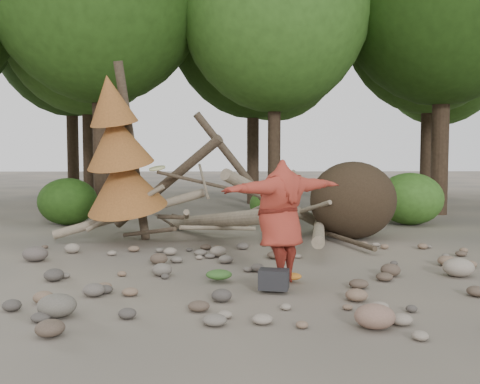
{
  "coord_description": "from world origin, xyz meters",
  "views": [
    {
      "loc": [
        -0.58,
        -9.21,
        2.15
      ],
      "look_at": [
        -0.35,
        1.5,
        1.4
      ],
      "focal_mm": 40.0,
      "sensor_mm": 36.0,
      "label": 1
    }
  ],
  "objects": [
    {
      "name": "cloth_orange",
      "position": [
        0.49,
        -0.38,
        0.06
      ],
      "size": [
        0.32,
        0.26,
        0.12
      ],
      "primitive_type": "ellipsoid",
      "color": "#BC6C20",
      "rests_on": "ground"
    },
    {
      "name": "backpack",
      "position": [
        0.13,
        -1.03,
        0.15
      ],
      "size": [
        0.51,
        0.39,
        0.31
      ],
      "primitive_type": "cube",
      "rotation": [
        0.0,
        0.0,
        -0.21
      ],
      "color": "black",
      "rests_on": "ground"
    },
    {
      "name": "boulder_front_left",
      "position": [
        -2.86,
        -2.21,
        0.15
      ],
      "size": [
        0.52,
        0.46,
        0.31
      ],
      "primitive_type": "ellipsoid",
      "color": "#625D52",
      "rests_on": "ground"
    },
    {
      "name": "dead_conifer",
      "position": [
        -3.12,
        3.37,
        2.11
      ],
      "size": [
        2.06,
        2.16,
        4.35
      ],
      "color": "#4C3F30",
      "rests_on": "ground"
    },
    {
      "name": "bush_left",
      "position": [
        -5.5,
        7.2,
        0.72
      ],
      "size": [
        1.8,
        1.8,
        1.44
      ],
      "primitive_type": "ellipsoid",
      "color": "#224612",
      "rests_on": "ground"
    },
    {
      "name": "boulder_front_right",
      "position": [
        1.23,
        -2.77,
        0.15
      ],
      "size": [
        0.51,
        0.46,
        0.3
      ],
      "primitive_type": "ellipsoid",
      "color": "#856353",
      "rests_on": "ground"
    },
    {
      "name": "boulder_mid_left",
      "position": [
        -4.48,
        1.53,
        0.15
      ],
      "size": [
        0.51,
        0.46,
        0.3
      ],
      "primitive_type": "ellipsoid",
      "color": "#5A514C",
      "rests_on": "ground"
    },
    {
      "name": "bush_mid",
      "position": [
        0.8,
        7.8,
        0.56
      ],
      "size": [
        1.4,
        1.4,
        1.12
      ],
      "primitive_type": "ellipsoid",
      "color": "#2D5819",
      "rests_on": "ground"
    },
    {
      "name": "deadfall_pile",
      "position": [
        2.02,
        4.24,
        0.95
      ],
      "size": [
        8.55,
        5.24,
        3.3
      ],
      "color": "#332619",
      "rests_on": "ground"
    },
    {
      "name": "frisbee_thrower",
      "position": [
        0.26,
        -0.66,
        1.08
      ],
      "size": [
        3.25,
        1.99,
        2.0
      ],
      "color": "maroon",
      "rests_on": "ground"
    },
    {
      "name": "boulder_mid_right",
      "position": [
        3.48,
        0.01,
        0.16
      ],
      "size": [
        0.55,
        0.49,
        0.33
      ],
      "primitive_type": "ellipsoid",
      "color": "gray",
      "rests_on": "ground"
    },
    {
      "name": "bush_right",
      "position": [
        5.0,
        7.0,
        0.8
      ],
      "size": [
        2.0,
        2.0,
        1.6
      ],
      "primitive_type": "ellipsoid",
      "color": "#386920",
      "rests_on": "ground"
    },
    {
      "name": "ground",
      "position": [
        0.0,
        0.0,
        0.0
      ],
      "size": [
        120.0,
        120.0,
        0.0
      ],
      "primitive_type": "plane",
      "color": "#514C44",
      "rests_on": "ground"
    },
    {
      "name": "cloth_green",
      "position": [
        -0.74,
        -0.33,
        0.08
      ],
      "size": [
        0.44,
        0.37,
        0.17
      ],
      "primitive_type": "ellipsoid",
      "color": "#315A24",
      "rests_on": "ground"
    }
  ]
}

